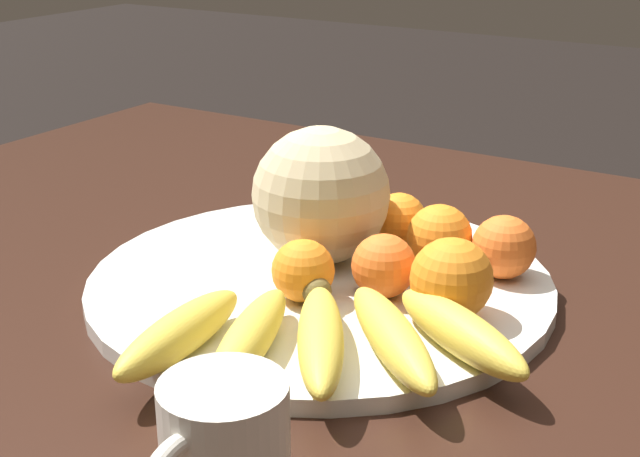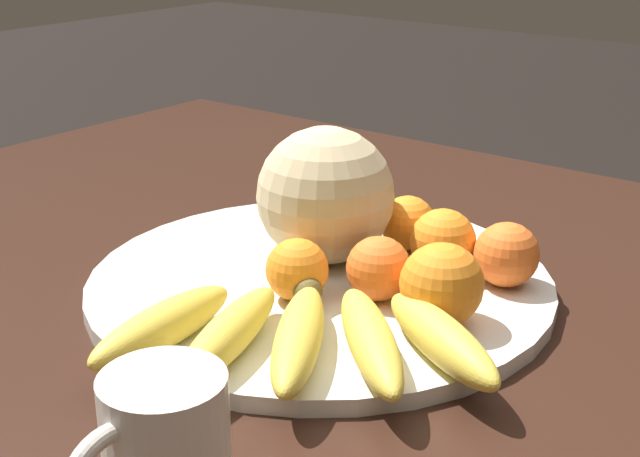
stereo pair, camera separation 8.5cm
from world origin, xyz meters
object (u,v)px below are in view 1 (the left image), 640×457
fruit_bowl (320,283)px  melon (321,195)px  orange_back_left (504,247)px  produce_tag (432,284)px  orange_front_left (451,279)px  orange_back_right (381,267)px  orange_top_small (399,220)px  banana_bunch (322,335)px  kitchen_table (349,375)px  orange_front_right (439,237)px  orange_mid_center (303,271)px

fruit_bowl → melon: (-0.02, 0.04, 0.08)m
melon → orange_back_left: melon is taller
produce_tag → melon: bearing=167.1°
orange_front_left → produce_tag: size_ratio=1.00×
orange_front_left → orange_back_right: orange_front_left is taller
orange_back_right → orange_top_small: orange_back_right is taller
produce_tag → banana_bunch: bearing=-109.3°
kitchen_table → produce_tag: size_ratio=20.00×
banana_bunch → orange_top_small: bearing=160.7°
orange_front_right → orange_mid_center: bearing=-119.0°
orange_front_left → orange_mid_center: 0.14m
fruit_bowl → produce_tag: 0.11m
orange_front_left → orange_back_right: bearing=177.1°
orange_back_left → orange_top_small: 0.12m
fruit_bowl → orange_back_left: (0.15, 0.09, 0.04)m
orange_back_left → produce_tag: bearing=-131.7°
orange_front_right → kitchen_table: bearing=-120.2°
orange_back_right → produce_tag: 0.06m
kitchen_table → melon: 0.18m
kitchen_table → orange_front_right: (0.05, 0.09, 0.13)m
melon → orange_front_left: melon is taller
orange_top_small → kitchen_table: bearing=-85.7°
orange_front_left → orange_back_left: (0.01, 0.11, -0.01)m
orange_back_right → produce_tag: (0.03, 0.05, -0.03)m
banana_bunch → orange_front_left: size_ratio=4.04×
orange_front_right → orange_mid_center: orange_front_right is taller
orange_front_left → orange_top_small: bearing=132.2°
orange_mid_center → fruit_bowl: bearing=105.4°
orange_back_left → fruit_bowl: bearing=-148.6°
orange_front_left → orange_front_right: orange_front_left is taller
kitchen_table → orange_top_small: size_ratio=25.48×
orange_back_right → produce_tag: orange_back_right is taller
kitchen_table → melon: size_ratio=10.62×
orange_front_right → orange_back_right: orange_front_right is taller
kitchen_table → orange_front_left: orange_front_left is taller
orange_front_left → orange_mid_center: size_ratio=1.26×
orange_front_right → orange_back_left: (0.06, 0.01, -0.00)m
kitchen_table → banana_bunch: size_ratio=4.95×
banana_bunch → produce_tag: bearing=142.0°
orange_back_left → orange_top_small: bearing=171.0°
fruit_bowl → orange_back_right: orange_back_right is taller
fruit_bowl → orange_back_left: 0.18m
orange_front_left → orange_top_small: size_ratio=1.27×
kitchen_table → fruit_bowl: (-0.04, 0.01, 0.09)m
banana_bunch → fruit_bowl: bearing=-179.7°
orange_back_left → orange_back_right: orange_back_left is taller
kitchen_table → orange_front_left: size_ratio=20.03×
melon → orange_front_right: (0.11, 0.04, -0.04)m
produce_tag → orange_mid_center: bearing=-147.6°
melon → orange_front_right: melon is taller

